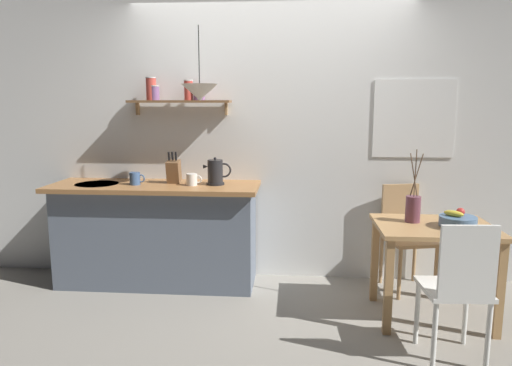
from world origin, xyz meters
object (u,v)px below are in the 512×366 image
object	(u,v)px
electric_kettle	(216,172)
pendant_lamp	(200,92)
twig_vase	(413,208)
dining_chair_near	(459,285)
dining_table	(434,242)
coffee_mug_spare	(192,180)
fruit_bowl	(458,220)
knife_block	(174,171)
coffee_mug_by_sink	(135,179)
dining_chair_far	(405,231)

from	to	relation	value
electric_kettle	pendant_lamp	xyz separation A→B (m)	(-0.10, -0.15, 0.68)
twig_vase	dining_chair_near	bearing A→B (deg)	-80.74
dining_table	electric_kettle	xyz separation A→B (m)	(-1.73, 0.52, 0.43)
dining_chair_near	coffee_mug_spare	bearing A→B (deg)	149.57
twig_vase	electric_kettle	size ratio (longest dim) A/B	2.26
fruit_bowl	electric_kettle	bearing A→B (deg)	162.68
dining_chair_near	coffee_mug_spare	distance (m)	2.25
twig_vase	coffee_mug_spare	bearing A→B (deg)	167.68
knife_block	fruit_bowl	bearing A→B (deg)	-15.66
knife_block	pendant_lamp	world-z (taller)	pendant_lamp
dining_table	electric_kettle	world-z (taller)	electric_kettle
twig_vase	coffee_mug_by_sink	size ratio (longest dim) A/B	4.08
dining_chair_far	pendant_lamp	distance (m)	2.14
twig_vase	knife_block	xyz separation A→B (m)	(-1.97, 0.49, 0.19)
dining_chair_far	coffee_mug_spare	world-z (taller)	coffee_mug_spare
knife_block	coffee_mug_spare	bearing A→B (deg)	-28.66
fruit_bowl	electric_kettle	distance (m)	1.97
dining_table	electric_kettle	size ratio (longest dim) A/B	3.47
dining_table	dining_chair_far	world-z (taller)	dining_chair_far
dining_chair_near	pendant_lamp	bearing A→B (deg)	150.45
dining_chair_far	twig_vase	distance (m)	0.64
dining_chair_near	knife_block	bearing A→B (deg)	149.73
dining_chair_near	dining_chair_far	size ratio (longest dim) A/B	1.02
dining_chair_far	electric_kettle	size ratio (longest dim) A/B	3.71
fruit_bowl	coffee_mug_by_sink	world-z (taller)	coffee_mug_by_sink
electric_kettle	knife_block	world-z (taller)	knife_block
dining_table	dining_chair_near	size ratio (longest dim) A/B	0.92
fruit_bowl	electric_kettle	size ratio (longest dim) A/B	1.07
electric_kettle	pendant_lamp	world-z (taller)	pendant_lamp
dining_chair_near	pendant_lamp	size ratio (longest dim) A/B	1.55
electric_kettle	coffee_mug_spare	xyz separation A→B (m)	(-0.20, -0.05, -0.06)
fruit_bowl	twig_vase	world-z (taller)	twig_vase
coffee_mug_by_sink	pendant_lamp	bearing A→B (deg)	-8.17
electric_kettle	dining_chair_far	bearing A→B (deg)	3.33
dining_table	electric_kettle	distance (m)	1.86
dining_chair_near	dining_chair_far	world-z (taller)	dining_chair_near
dining_chair_far	fruit_bowl	world-z (taller)	dining_chair_far
dining_chair_near	dining_chair_far	xyz separation A→B (m)	(-0.04, 1.27, -0.01)
dining_table	coffee_mug_spare	distance (m)	2.02
dining_table	knife_block	bearing A→B (deg)	164.86
dining_chair_near	twig_vase	size ratio (longest dim) A/B	1.67
dining_chair_far	coffee_mug_spare	xyz separation A→B (m)	(-1.86, -0.15, 0.46)
dining_chair_far	fruit_bowl	size ratio (longest dim) A/B	3.46
twig_vase	coffee_mug_spare	distance (m)	1.83
coffee_mug_by_sink	electric_kettle	bearing A→B (deg)	5.12
coffee_mug_spare	dining_chair_far	bearing A→B (deg)	4.63
pendant_lamp	coffee_mug_by_sink	bearing A→B (deg)	171.83
twig_vase	electric_kettle	distance (m)	1.65
coffee_mug_by_sink	dining_chair_far	bearing A→B (deg)	3.86
dining_chair_near	coffee_mug_spare	size ratio (longest dim) A/B	6.77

